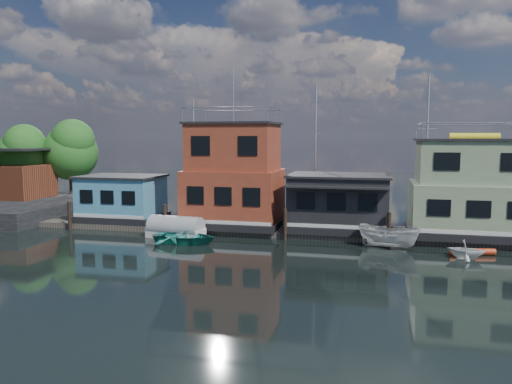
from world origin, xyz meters
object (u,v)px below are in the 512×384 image
(dinghy_white, at_px, (466,249))
(houseboat_green, at_px, (472,190))
(red_kayak, at_px, (472,252))
(dinghy_teal, at_px, (185,237))
(houseboat_dark, at_px, (339,202))
(tarp_runabout, at_px, (176,229))
(houseboat_blue, at_px, (122,198))
(motorboat, at_px, (389,236))
(houseboat_red, at_px, (234,177))

(dinghy_white, bearing_deg, houseboat_green, -0.89)
(red_kayak, distance_m, dinghy_teal, 18.31)
(houseboat_dark, distance_m, dinghy_teal, 11.46)
(tarp_runabout, distance_m, dinghy_teal, 2.20)
(houseboat_blue, height_order, houseboat_green, houseboat_green)
(dinghy_teal, bearing_deg, dinghy_white, -89.19)
(dinghy_white, relative_size, red_kayak, 0.79)
(houseboat_dark, height_order, dinghy_white, houseboat_dark)
(houseboat_dark, bearing_deg, tarp_runabout, -161.44)
(houseboat_blue, bearing_deg, dinghy_teal, -35.77)
(dinghy_white, bearing_deg, dinghy_teal, 100.25)
(red_kayak, height_order, dinghy_teal, dinghy_teal)
(red_kayak, bearing_deg, dinghy_white, -126.65)
(dinghy_white, relative_size, motorboat, 0.53)
(red_kayak, bearing_deg, tarp_runabout, 166.77)
(houseboat_green, xyz_separation_m, red_kayak, (-0.59, -4.45, -3.35))
(houseboat_dark, distance_m, motorboat, 5.37)
(houseboat_red, xyz_separation_m, dinghy_teal, (-1.87, -5.50, -3.66))
(motorboat, bearing_deg, houseboat_red, 92.42)
(houseboat_green, relative_size, red_kayak, 3.04)
(dinghy_white, bearing_deg, motorboat, 77.76)
(houseboat_blue, height_order, houseboat_red, houseboat_red)
(houseboat_red, height_order, dinghy_teal, houseboat_red)
(tarp_runabout, bearing_deg, motorboat, 7.22)
(houseboat_red, bearing_deg, houseboat_dark, -0.14)
(houseboat_red, relative_size, houseboat_dark, 1.60)
(houseboat_blue, bearing_deg, dinghy_white, -12.48)
(houseboat_blue, distance_m, houseboat_dark, 17.50)
(motorboat, relative_size, dinghy_teal, 0.96)
(houseboat_blue, xyz_separation_m, dinghy_teal, (7.63, -5.50, -1.76))
(dinghy_white, xyz_separation_m, tarp_runabout, (-19.11, 1.81, 0.05))
(dinghy_white, height_order, red_kayak, dinghy_white)
(motorboat, bearing_deg, dinghy_white, -92.27)
(houseboat_green, relative_size, tarp_runabout, 1.97)
(houseboat_green, xyz_separation_m, tarp_runabout, (-20.25, -3.80, -2.93))
(houseboat_dark, relative_size, dinghy_teal, 1.72)
(dinghy_teal, bearing_deg, tarp_runabout, 40.21)
(houseboat_red, bearing_deg, dinghy_white, -19.48)
(houseboat_dark, bearing_deg, red_kayak, -27.80)
(motorboat, height_order, dinghy_teal, motorboat)
(houseboat_blue, distance_m, houseboat_red, 9.69)
(tarp_runabout, height_order, dinghy_teal, tarp_runabout)
(dinghy_white, xyz_separation_m, motorboat, (-4.37, 1.84, 0.22))
(houseboat_dark, height_order, houseboat_green, houseboat_green)
(houseboat_red, bearing_deg, dinghy_teal, -108.78)
(houseboat_red, bearing_deg, houseboat_blue, -180.00)
(houseboat_blue, xyz_separation_m, tarp_runabout, (6.25, -3.80, -1.58))
(houseboat_dark, height_order, motorboat, houseboat_dark)
(houseboat_blue, height_order, houseboat_dark, houseboat_dark)
(motorboat, bearing_deg, houseboat_dark, 63.51)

